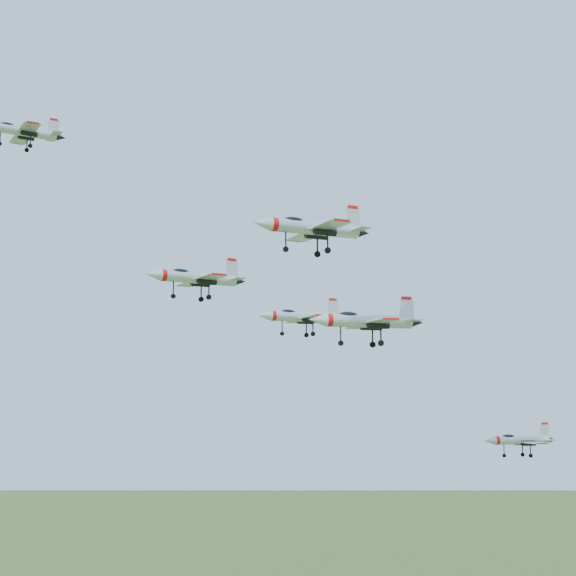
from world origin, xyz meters
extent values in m
cylinder|color=silver|center=(-28.52, 7.66, 144.99)|extent=(8.15, 3.74, 1.18)
cone|color=black|center=(-24.03, 9.17, 144.99)|extent=(1.53, 1.36, 1.01)
ellipsoid|color=black|center=(-30.42, 7.02, 145.44)|extent=(2.17, 1.45, 0.75)
cube|color=silver|center=(-27.53, 5.30, 144.77)|extent=(3.27, 4.47, 0.13)
cube|color=silver|center=(-29.16, 10.14, 144.77)|extent=(3.27, 4.47, 0.13)
cube|color=silver|center=(-24.98, 8.85, 146.22)|extent=(1.33, 0.54, 1.91)
cube|color=red|center=(-24.98, 8.85, 147.23)|extent=(0.99, 0.44, 0.32)
cylinder|color=silver|center=(-6.52, 2.71, 126.15)|extent=(9.74, 4.31, 1.41)
cone|color=silver|center=(-12.10, 0.93, 126.15)|extent=(2.29, 1.94, 1.41)
cone|color=black|center=(-1.14, 4.43, 126.15)|extent=(1.81, 1.60, 1.20)
ellipsoid|color=black|center=(-8.79, 1.99, 126.68)|extent=(2.58, 1.69, 0.90)
cube|color=silver|center=(-5.39, -0.12, 125.87)|extent=(3.83, 5.31, 0.15)
cube|color=silver|center=(-7.23, 5.68, 125.87)|extent=(3.83, 5.31, 0.15)
cube|color=silver|center=(-2.28, 4.07, 127.61)|extent=(1.59, 0.62, 2.28)
cube|color=red|center=(-2.28, 4.07, 128.80)|extent=(1.18, 0.51, 0.38)
cylinder|color=silver|center=(4.39, -13.10, 129.47)|extent=(10.21, 3.61, 1.46)
cone|color=silver|center=(-1.55, -14.41, 129.47)|extent=(2.29, 1.87, 1.46)
cone|color=black|center=(10.10, -11.84, 129.47)|extent=(1.81, 1.55, 1.24)
ellipsoid|color=black|center=(1.97, -13.64, 130.02)|extent=(2.65, 1.56, 0.93)
cube|color=silver|center=(5.28, -16.13, 129.19)|extent=(3.60, 5.40, 0.16)
cube|color=silver|center=(3.93, -9.98, 129.19)|extent=(3.60, 5.40, 0.16)
cube|color=silver|center=(8.89, -12.11, 130.99)|extent=(1.68, 0.50, 2.36)
cube|color=red|center=(8.89, -12.11, 132.23)|extent=(1.24, 0.42, 0.39)
cylinder|color=silver|center=(8.44, 10.54, 122.46)|extent=(9.51, 2.90, 1.36)
cone|color=silver|center=(2.87, 9.61, 122.46)|extent=(2.08, 1.65, 1.36)
cone|color=black|center=(13.80, 11.44, 122.46)|extent=(1.64, 1.38, 1.16)
ellipsoid|color=black|center=(6.17, 10.16, 122.97)|extent=(2.43, 1.34, 0.86)
cube|color=silver|center=(9.13, 7.69, 122.19)|extent=(3.13, 4.94, 0.15)
cube|color=silver|center=(8.16, 13.46, 122.19)|extent=(3.13, 4.94, 0.15)
cube|color=silver|center=(12.67, 11.25, 123.87)|extent=(1.57, 0.38, 2.20)
cube|color=red|center=(12.67, 11.25, 125.02)|extent=(1.16, 0.33, 0.37)
cylinder|color=silver|center=(12.03, -7.43, 120.21)|extent=(10.34, 2.23, 1.48)
cone|color=silver|center=(5.89, -7.87, 120.21)|extent=(2.15, 1.63, 1.48)
cone|color=black|center=(17.94, -6.99, 120.21)|extent=(1.68, 1.37, 1.26)
ellipsoid|color=black|center=(9.53, -7.61, 120.77)|extent=(2.58, 1.25, 0.94)
cube|color=silver|center=(12.49, -10.59, 119.93)|extent=(2.98, 5.19, 0.16)
cube|color=silver|center=(12.02, -4.23, 119.93)|extent=(2.98, 5.19, 0.16)
cube|color=silver|center=(16.69, -7.09, 121.75)|extent=(1.72, 0.26, 2.39)
cube|color=red|center=(16.69, -7.09, 123.01)|extent=(1.26, 0.25, 0.40)
cylinder|color=silver|center=(35.56, 2.80, 106.19)|extent=(7.79, 1.67, 1.12)
cone|color=silver|center=(30.93, 2.46, 106.19)|extent=(1.62, 1.22, 1.12)
cone|color=black|center=(40.01, 3.12, 106.19)|extent=(1.27, 1.03, 0.95)
ellipsoid|color=black|center=(33.67, 2.66, 106.61)|extent=(1.94, 0.94, 0.71)
cube|color=silver|center=(35.90, 0.41, 105.97)|extent=(2.24, 3.91, 0.12)
cube|color=silver|center=(35.56, 5.20, 105.97)|extent=(2.24, 3.91, 0.12)
cube|color=silver|center=(39.07, 3.05, 107.35)|extent=(1.29, 0.20, 1.80)
cube|color=red|center=(39.07, 3.05, 108.29)|extent=(0.95, 0.19, 0.30)
camera|label=1|loc=(-15.00, -94.57, 111.28)|focal=50.00mm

